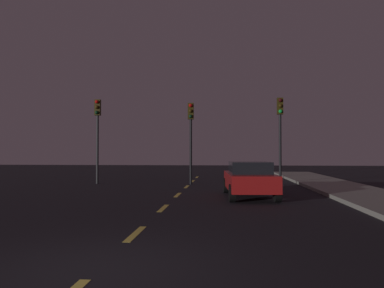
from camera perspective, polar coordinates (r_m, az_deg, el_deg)
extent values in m
plane|color=black|center=(12.84, -3.89, -9.16)|extent=(80.00, 80.00, 0.00)
cube|color=#EACC4C|center=(8.58, -8.44, -13.09)|extent=(0.16, 1.60, 0.01)
cube|color=#EACC4C|center=(12.26, -4.32, -9.52)|extent=(0.16, 1.60, 0.01)
cube|color=#EACC4C|center=(15.99, -2.14, -7.59)|extent=(0.16, 1.60, 0.01)
cube|color=#EACC4C|center=(19.75, -0.81, -6.39)|extent=(0.16, 1.60, 0.01)
cube|color=#EACC4C|center=(23.52, 0.10, -5.56)|extent=(0.16, 1.60, 0.01)
cube|color=#EACC4C|center=(27.30, 0.75, -4.97)|extent=(0.16, 1.60, 0.01)
cylinder|color=#2D2D30|center=(22.21, -13.93, 0.36)|extent=(0.14, 0.14, 4.76)
cube|color=#382D0C|center=(22.35, -13.90, 5.31)|extent=(0.32, 0.24, 0.90)
sphere|color=red|center=(22.23, -14.03, 6.13)|extent=(0.20, 0.20, 0.20)
sphere|color=#3F2D0C|center=(22.20, -14.04, 5.36)|extent=(0.20, 0.20, 0.20)
sphere|color=#0C3319|center=(22.16, -14.04, 4.59)|extent=(0.20, 0.20, 0.20)
cylinder|color=black|center=(21.11, -0.18, 0.05)|extent=(0.14, 0.14, 4.50)
cube|color=#382D0C|center=(21.23, -0.18, 4.92)|extent=(0.32, 0.24, 0.90)
sphere|color=red|center=(21.11, -0.22, 5.78)|extent=(0.20, 0.20, 0.20)
sphere|color=#3F2D0C|center=(21.07, -0.22, 4.97)|extent=(0.20, 0.20, 0.20)
sphere|color=#0C3319|center=(21.04, -0.22, 4.15)|extent=(0.20, 0.20, 0.20)
cylinder|color=black|center=(21.26, 13.03, 0.39)|extent=(0.14, 0.14, 4.74)
cube|color=#382D0C|center=(21.40, 13.00, 5.53)|extent=(0.32, 0.24, 0.90)
sphere|color=#3F0C0C|center=(21.28, 13.06, 6.38)|extent=(0.20, 0.20, 0.20)
sphere|color=#3F2D0C|center=(21.24, 13.07, 5.58)|extent=(0.20, 0.20, 0.20)
sphere|color=#19D84C|center=(21.21, 13.07, 4.78)|extent=(0.20, 0.20, 0.20)
cube|color=#B21919|center=(15.36, 8.52, -5.48)|extent=(1.98, 4.36, 0.62)
cube|color=black|center=(15.12, 8.62, -3.50)|extent=(1.63, 2.01, 0.46)
cylinder|color=black|center=(16.88, 5.12, -6.17)|extent=(0.26, 0.65, 0.64)
cylinder|color=black|center=(17.06, 10.54, -6.11)|extent=(0.26, 0.65, 0.64)
cylinder|color=black|center=(13.74, 6.02, -7.30)|extent=(0.26, 0.65, 0.64)
cylinder|color=black|center=(13.96, 12.65, -7.18)|extent=(0.26, 0.65, 0.64)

